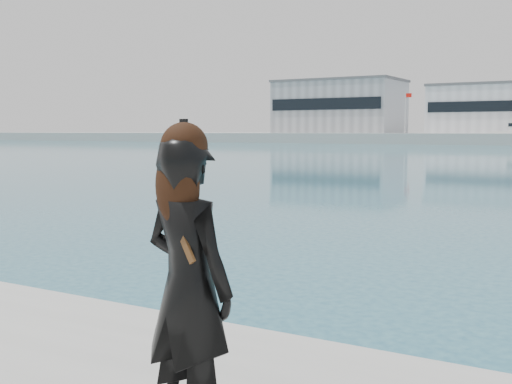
% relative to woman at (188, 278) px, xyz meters
% --- Properties ---
extents(warehouse_grey_left, '(26.52, 16.36, 11.50)m').
position_rel_woman_xyz_m(warehouse_grey_left, '(-54.39, 128.78, 6.10)').
color(warehouse_grey_left, gray).
rests_on(warehouse_grey_left, far_quay).
extents(warehouse_white, '(24.48, 15.35, 9.50)m').
position_rel_woman_xyz_m(warehouse_white, '(-21.39, 128.78, 5.10)').
color(warehouse_white, silver).
rests_on(warehouse_white, far_quay).
extents(flagpole_left, '(1.28, 0.16, 8.00)m').
position_rel_woman_xyz_m(flagpole_left, '(-37.29, 121.80, 4.88)').
color(flagpole_left, silver).
rests_on(flagpole_left, far_quay).
extents(woman, '(0.64, 0.48, 1.69)m').
position_rel_woman_xyz_m(woman, '(0.00, 0.00, 0.00)').
color(woman, black).
rests_on(woman, near_quay).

